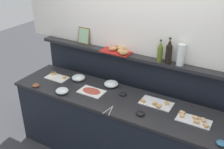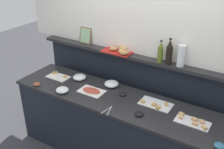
{
  "view_description": "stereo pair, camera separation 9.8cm",
  "coord_description": "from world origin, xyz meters",
  "px_view_note": "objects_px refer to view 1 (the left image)",
  "views": [
    {
      "loc": [
        1.34,
        -2.45,
        2.64
      ],
      "look_at": [
        -0.14,
        0.1,
        1.17
      ],
      "focal_mm": 43.4,
      "sensor_mm": 36.0,
      "label": 1
    },
    {
      "loc": [
        1.42,
        -2.4,
        2.64
      ],
      "look_at": [
        -0.14,
        0.1,
        1.17
      ],
      "focal_mm": 43.4,
      "sensor_mm": 36.0,
      "label": 2
    }
  ],
  "objects_px": {
    "sandwich_platter_rear": "(194,120)",
    "water_carafe": "(181,55)",
    "bread_basket": "(119,50)",
    "glass_bowl_small": "(79,78)",
    "framed_picture": "(84,36)",
    "sandwich_platter_front": "(156,103)",
    "wine_bottle_dark": "(169,52)",
    "cold_cuts_platter": "(91,91)",
    "glass_bowl_medium": "(111,84)",
    "condiment_bowl_red": "(123,94)",
    "olive_oil_bottle": "(160,52)",
    "sandwich_platter_side": "(57,77)",
    "condiment_bowl_teal": "(222,143)",
    "serving_tongs": "(109,110)",
    "glass_bowl_large": "(62,91)",
    "condiment_bowl_dark": "(36,85)"
  },
  "relations": [
    {
      "from": "glass_bowl_large",
      "to": "framed_picture",
      "type": "distance_m",
      "value": 0.88
    },
    {
      "from": "glass_bowl_medium",
      "to": "wine_bottle_dark",
      "type": "distance_m",
      "value": 0.86
    },
    {
      "from": "sandwich_platter_front",
      "to": "condiment_bowl_dark",
      "type": "xyz_separation_m",
      "value": [
        -1.52,
        -0.39,
        0.01
      ]
    },
    {
      "from": "glass_bowl_small",
      "to": "wine_bottle_dark",
      "type": "height_order",
      "value": "wine_bottle_dark"
    },
    {
      "from": "olive_oil_bottle",
      "to": "bread_basket",
      "type": "relative_size",
      "value": 0.67
    },
    {
      "from": "water_carafe",
      "to": "glass_bowl_medium",
      "type": "bearing_deg",
      "value": -164.44
    },
    {
      "from": "cold_cuts_platter",
      "to": "olive_oil_bottle",
      "type": "height_order",
      "value": "olive_oil_bottle"
    },
    {
      "from": "glass_bowl_small",
      "to": "serving_tongs",
      "type": "distance_m",
      "value": 0.85
    },
    {
      "from": "cold_cuts_platter",
      "to": "glass_bowl_large",
      "type": "bearing_deg",
      "value": -146.12
    },
    {
      "from": "glass_bowl_large",
      "to": "water_carafe",
      "type": "bearing_deg",
      "value": 28.57
    },
    {
      "from": "condiment_bowl_teal",
      "to": "serving_tongs",
      "type": "bearing_deg",
      "value": -178.17
    },
    {
      "from": "sandwich_platter_front",
      "to": "glass_bowl_medium",
      "type": "xyz_separation_m",
      "value": [
        -0.67,
        0.1,
        0.02
      ]
    },
    {
      "from": "cold_cuts_platter",
      "to": "framed_picture",
      "type": "distance_m",
      "value": 0.85
    },
    {
      "from": "bread_basket",
      "to": "glass_bowl_small",
      "type": "bearing_deg",
      "value": -149.0
    },
    {
      "from": "sandwich_platter_rear",
      "to": "glass_bowl_large",
      "type": "distance_m",
      "value": 1.6
    },
    {
      "from": "condiment_bowl_teal",
      "to": "condiment_bowl_red",
      "type": "height_order",
      "value": "condiment_bowl_teal"
    },
    {
      "from": "serving_tongs",
      "to": "olive_oil_bottle",
      "type": "height_order",
      "value": "olive_oil_bottle"
    },
    {
      "from": "sandwich_platter_rear",
      "to": "condiment_bowl_teal",
      "type": "distance_m",
      "value": 0.4
    },
    {
      "from": "wine_bottle_dark",
      "to": "glass_bowl_medium",
      "type": "bearing_deg",
      "value": -163.18
    },
    {
      "from": "glass_bowl_medium",
      "to": "framed_picture",
      "type": "distance_m",
      "value": 0.81
    },
    {
      "from": "condiment_bowl_red",
      "to": "water_carafe",
      "type": "distance_m",
      "value": 0.84
    },
    {
      "from": "sandwich_platter_rear",
      "to": "glass_bowl_small",
      "type": "relative_size",
      "value": 2.0
    },
    {
      "from": "condiment_bowl_dark",
      "to": "condiment_bowl_red",
      "type": "distance_m",
      "value": 1.15
    },
    {
      "from": "cold_cuts_platter",
      "to": "serving_tongs",
      "type": "distance_m",
      "value": 0.47
    },
    {
      "from": "framed_picture",
      "to": "sandwich_platter_front",
      "type": "bearing_deg",
      "value": -16.13
    },
    {
      "from": "sandwich_platter_side",
      "to": "olive_oil_bottle",
      "type": "relative_size",
      "value": 1.13
    },
    {
      "from": "cold_cuts_platter",
      "to": "serving_tongs",
      "type": "xyz_separation_m",
      "value": [
        0.41,
        -0.24,
        -0.0
      ]
    },
    {
      "from": "condiment_bowl_red",
      "to": "water_carafe",
      "type": "height_order",
      "value": "water_carafe"
    },
    {
      "from": "wine_bottle_dark",
      "to": "cold_cuts_platter",
      "type": "bearing_deg",
      "value": -150.69
    },
    {
      "from": "condiment_bowl_red",
      "to": "wine_bottle_dark",
      "type": "bearing_deg",
      "value": 36.92
    },
    {
      "from": "glass_bowl_medium",
      "to": "water_carafe",
      "type": "bearing_deg",
      "value": 15.56
    },
    {
      "from": "sandwich_platter_side",
      "to": "condiment_bowl_red",
      "type": "bearing_deg",
      "value": 2.39
    },
    {
      "from": "serving_tongs",
      "to": "glass_bowl_small",
      "type": "bearing_deg",
      "value": 150.16
    },
    {
      "from": "sandwich_platter_side",
      "to": "water_carafe",
      "type": "bearing_deg",
      "value": 13.68
    },
    {
      "from": "glass_bowl_large",
      "to": "framed_picture",
      "type": "xyz_separation_m",
      "value": [
        -0.15,
        0.72,
        0.49
      ]
    },
    {
      "from": "glass_bowl_medium",
      "to": "serving_tongs",
      "type": "bearing_deg",
      "value": -61.81
    },
    {
      "from": "sandwich_platter_front",
      "to": "olive_oil_bottle",
      "type": "distance_m",
      "value": 0.61
    },
    {
      "from": "sandwich_platter_rear",
      "to": "water_carafe",
      "type": "bearing_deg",
      "value": 127.51
    },
    {
      "from": "sandwich_platter_front",
      "to": "glass_bowl_medium",
      "type": "distance_m",
      "value": 0.68
    },
    {
      "from": "condiment_bowl_teal",
      "to": "framed_picture",
      "type": "height_order",
      "value": "framed_picture"
    },
    {
      "from": "sandwich_platter_front",
      "to": "glass_bowl_small",
      "type": "bearing_deg",
      "value": 178.29
    },
    {
      "from": "condiment_bowl_red",
      "to": "bread_basket",
      "type": "relative_size",
      "value": 0.21
    },
    {
      "from": "sandwich_platter_front",
      "to": "bread_basket",
      "type": "bearing_deg",
      "value": 154.48
    },
    {
      "from": "condiment_bowl_red",
      "to": "framed_picture",
      "type": "xyz_separation_m",
      "value": [
        -0.83,
        0.38,
        0.5
      ]
    },
    {
      "from": "sandwich_platter_front",
      "to": "condiment_bowl_dark",
      "type": "height_order",
      "value": "sandwich_platter_front"
    },
    {
      "from": "glass_bowl_medium",
      "to": "sandwich_platter_front",
      "type": "bearing_deg",
      "value": -8.81
    },
    {
      "from": "sandwich_platter_side",
      "to": "framed_picture",
      "type": "xyz_separation_m",
      "value": [
        0.19,
        0.42,
        0.51
      ]
    },
    {
      "from": "glass_bowl_large",
      "to": "condiment_bowl_dark",
      "type": "relative_size",
      "value": 1.72
    },
    {
      "from": "sandwich_platter_rear",
      "to": "condiment_bowl_dark",
      "type": "relative_size",
      "value": 3.86
    },
    {
      "from": "sandwich_platter_rear",
      "to": "condiment_bowl_teal",
      "type": "height_order",
      "value": "sandwich_platter_rear"
    }
  ]
}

